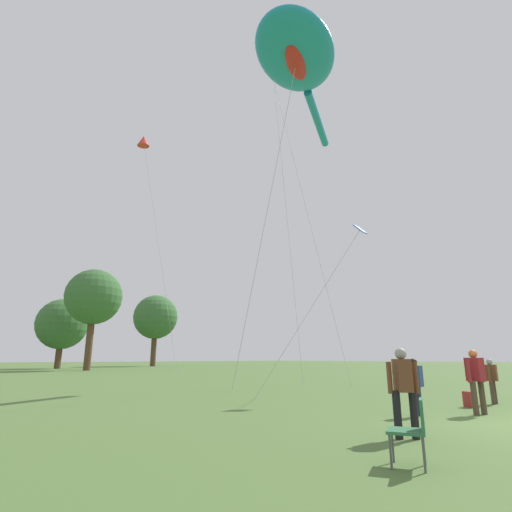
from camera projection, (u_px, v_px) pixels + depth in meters
big_show_kite at (297, 57)px, 20.12m from camera, size 11.30×7.32×16.70m
person_dark_jacket at (476, 377)px, 10.30m from camera, size 0.56×0.46×1.60m
person_navy_jacket at (415, 382)px, 10.01m from camera, size 0.50×0.35×1.38m
person_redhead_woman at (491, 378)px, 12.60m from camera, size 0.49×0.36×1.36m
person_child_front at (403, 385)px, 7.27m from camera, size 0.45×0.45×1.57m
folding_chair at (413, 426)px, 5.33m from camera, size 0.64×0.64×0.86m
backpack at (469, 399)px, 11.65m from camera, size 0.32×0.36×0.44m
small_kite_streamer_purple at (353, 241)px, 15.93m from camera, size 3.86×2.68×6.63m
small_kite_triangle_green at (270, 69)px, 26.10m from camera, size 2.09×4.30×20.26m
small_kite_box_yellow at (272, 67)px, 25.99m from camera, size 1.27×2.26×20.27m
small_kite_stunt_black at (144, 142)px, 29.86m from camera, size 4.58×1.21×17.49m
tree_broad_distant at (62, 324)px, 54.92m from camera, size 6.80×6.80×9.32m
tree_shrub_far at (156, 317)px, 70.98m from camera, size 7.67×7.67×12.27m
tree_pine_center at (94, 297)px, 47.92m from camera, size 6.58×6.58×11.79m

